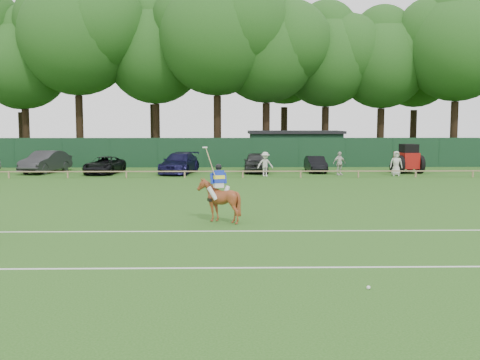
{
  "coord_description": "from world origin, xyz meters",
  "views": [
    {
      "loc": [
        0.02,
        -20.44,
        3.83
      ],
      "look_at": [
        0.5,
        3.0,
        1.4
      ],
      "focal_mm": 42.0,
      "sensor_mm": 36.0,
      "label": 1
    }
  ],
  "objects_px": {
    "spectator_left": "(265,164)",
    "spectator_right": "(396,163)",
    "sedan_grey": "(46,162)",
    "utility_shed": "(295,148)",
    "polo_ball": "(368,288)",
    "sedan_navy": "(179,163)",
    "tractor": "(407,159)",
    "estate_black": "(316,164)",
    "hatch_grey": "(256,162)",
    "suv_black": "(104,165)",
    "horse_chestnut": "(219,200)",
    "spectator_mid": "(339,163)"
  },
  "relations": [
    {
      "from": "spectator_left",
      "to": "spectator_right",
      "type": "bearing_deg",
      "value": -5.05
    },
    {
      "from": "sedan_grey",
      "to": "utility_shed",
      "type": "bearing_deg",
      "value": 34.29
    },
    {
      "from": "sedan_grey",
      "to": "polo_ball",
      "type": "height_order",
      "value": "sedan_grey"
    },
    {
      "from": "sedan_navy",
      "to": "tractor",
      "type": "xyz_separation_m",
      "value": [
        17.12,
        -0.1,
        0.27
      ]
    },
    {
      "from": "estate_black",
      "to": "spectator_left",
      "type": "height_order",
      "value": "spectator_left"
    },
    {
      "from": "hatch_grey",
      "to": "spectator_left",
      "type": "relative_size",
      "value": 2.6
    },
    {
      "from": "suv_black",
      "to": "sedan_grey",
      "type": "bearing_deg",
      "value": 174.73
    },
    {
      "from": "spectator_right",
      "to": "utility_shed",
      "type": "height_order",
      "value": "utility_shed"
    },
    {
      "from": "horse_chestnut",
      "to": "suv_black",
      "type": "distance_m",
      "value": 22.22
    },
    {
      "from": "spectator_left",
      "to": "tractor",
      "type": "relative_size",
      "value": 0.63
    },
    {
      "from": "sedan_navy",
      "to": "estate_black",
      "type": "relative_size",
      "value": 1.42
    },
    {
      "from": "hatch_grey",
      "to": "spectator_right",
      "type": "relative_size",
      "value": 2.55
    },
    {
      "from": "spectator_left",
      "to": "polo_ball",
      "type": "relative_size",
      "value": 19.22
    },
    {
      "from": "sedan_navy",
      "to": "hatch_grey",
      "type": "distance_m",
      "value": 5.83
    },
    {
      "from": "sedan_grey",
      "to": "estate_black",
      "type": "bearing_deg",
      "value": 12.67
    },
    {
      "from": "hatch_grey",
      "to": "utility_shed",
      "type": "distance_m",
      "value": 8.76
    },
    {
      "from": "sedan_grey",
      "to": "spectator_left",
      "type": "relative_size",
      "value": 2.9
    },
    {
      "from": "spectator_left",
      "to": "utility_shed",
      "type": "relative_size",
      "value": 0.21
    },
    {
      "from": "spectator_mid",
      "to": "sedan_navy",
      "type": "bearing_deg",
      "value": 151.48
    },
    {
      "from": "horse_chestnut",
      "to": "sedan_navy",
      "type": "bearing_deg",
      "value": -97.83
    },
    {
      "from": "horse_chestnut",
      "to": "tractor",
      "type": "bearing_deg",
      "value": -140.92
    },
    {
      "from": "sedan_grey",
      "to": "hatch_grey",
      "type": "distance_m",
      "value": 15.99
    },
    {
      "from": "suv_black",
      "to": "spectator_left",
      "type": "bearing_deg",
      "value": -3.91
    },
    {
      "from": "hatch_grey",
      "to": "tractor",
      "type": "bearing_deg",
      "value": -1.77
    },
    {
      "from": "polo_ball",
      "to": "horse_chestnut",
      "type": "bearing_deg",
      "value": 112.17
    },
    {
      "from": "hatch_grey",
      "to": "polo_ball",
      "type": "xyz_separation_m",
      "value": [
        1.1,
        -30.14,
        -0.72
      ]
    },
    {
      "from": "horse_chestnut",
      "to": "spectator_right",
      "type": "bearing_deg",
      "value": -140.82
    },
    {
      "from": "suv_black",
      "to": "estate_black",
      "type": "height_order",
      "value": "suv_black"
    },
    {
      "from": "estate_black",
      "to": "polo_ball",
      "type": "height_order",
      "value": "estate_black"
    },
    {
      "from": "horse_chestnut",
      "to": "sedan_navy",
      "type": "height_order",
      "value": "horse_chestnut"
    },
    {
      "from": "horse_chestnut",
      "to": "spectator_mid",
      "type": "height_order",
      "value": "spectator_mid"
    },
    {
      "from": "polo_ball",
      "to": "utility_shed",
      "type": "bearing_deg",
      "value": 85.83
    },
    {
      "from": "suv_black",
      "to": "spectator_right",
      "type": "relative_size",
      "value": 2.59
    },
    {
      "from": "hatch_grey",
      "to": "spectator_left",
      "type": "height_order",
      "value": "spectator_left"
    },
    {
      "from": "polo_ball",
      "to": "utility_shed",
      "type": "xyz_separation_m",
      "value": [
        2.77,
        37.96,
        1.49
      ]
    },
    {
      "from": "spectator_right",
      "to": "estate_black",
      "type": "bearing_deg",
      "value": 160.72
    },
    {
      "from": "horse_chestnut",
      "to": "sedan_grey",
      "type": "height_order",
      "value": "horse_chestnut"
    },
    {
      "from": "sedan_navy",
      "to": "polo_ball",
      "type": "distance_m",
      "value": 30.22
    },
    {
      "from": "spectator_mid",
      "to": "tractor",
      "type": "distance_m",
      "value": 5.68
    },
    {
      "from": "sedan_grey",
      "to": "polo_ball",
      "type": "xyz_separation_m",
      "value": [
        17.09,
        -30.2,
        -0.78
      ]
    },
    {
      "from": "sedan_navy",
      "to": "polo_ball",
      "type": "height_order",
      "value": "sedan_navy"
    },
    {
      "from": "tractor",
      "to": "suv_black",
      "type": "bearing_deg",
      "value": 174.6
    },
    {
      "from": "estate_black",
      "to": "spectator_right",
      "type": "xyz_separation_m",
      "value": [
        5.33,
        -2.89,
        0.27
      ]
    },
    {
      "from": "suv_black",
      "to": "spectator_mid",
      "type": "xyz_separation_m",
      "value": [
        17.21,
        -1.47,
        0.22
      ]
    },
    {
      "from": "sedan_navy",
      "to": "polo_ball",
      "type": "bearing_deg",
      "value": -66.9
    },
    {
      "from": "horse_chestnut",
      "to": "spectator_left",
      "type": "distance_m",
      "value": 18.39
    },
    {
      "from": "horse_chestnut",
      "to": "tractor",
      "type": "distance_m",
      "value": 24.73
    },
    {
      "from": "hatch_grey",
      "to": "spectator_mid",
      "type": "height_order",
      "value": "spectator_mid"
    },
    {
      "from": "sedan_grey",
      "to": "tractor",
      "type": "distance_m",
      "value": 27.34
    },
    {
      "from": "sedan_navy",
      "to": "spectator_left",
      "type": "bearing_deg",
      "value": -11.45
    }
  ]
}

